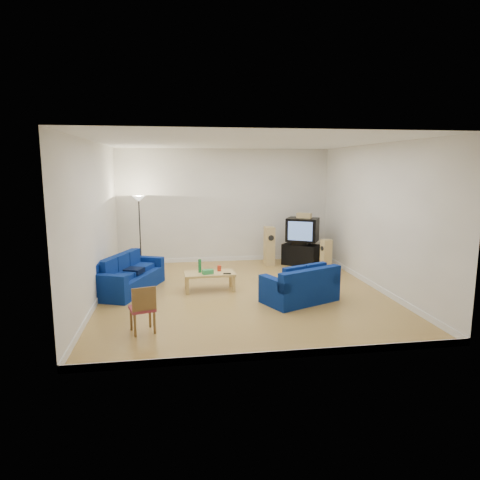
{
  "coord_description": "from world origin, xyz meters",
  "views": [
    {
      "loc": [
        -1.42,
        -8.82,
        2.71
      ],
      "look_at": [
        0.0,
        0.4,
        1.1
      ],
      "focal_mm": 32.0,
      "sensor_mm": 36.0,
      "label": 1
    }
  ],
  "objects": [
    {
      "name": "speaker_left",
      "position": [
        1.15,
        2.53,
        0.54
      ],
      "size": [
        0.27,
        0.35,
        1.07
      ],
      "rotation": [
        0.0,
        0.0,
        0.07
      ],
      "color": "tan",
      "rests_on": "ground"
    },
    {
      "name": "remote",
      "position": [
        -0.32,
        0.14,
        0.41
      ],
      "size": [
        0.17,
        0.08,
        0.02
      ],
      "primitive_type": "cube",
      "rotation": [
        0.0,
        0.0,
        -0.15
      ],
      "color": "black",
      "rests_on": "coffee_table"
    },
    {
      "name": "sofa_three_seat",
      "position": [
        -2.5,
        0.58,
        0.28
      ],
      "size": [
        1.52,
        2.13,
        0.76
      ],
      "rotation": [
        0.0,
        0.0,
        -1.96
      ],
      "color": "#011452",
      "rests_on": "ground"
    },
    {
      "name": "coffee_table",
      "position": [
        -0.69,
        0.32,
        0.35
      ],
      "size": [
        1.12,
        0.59,
        0.4
      ],
      "rotation": [
        0.0,
        0.0,
        0.03
      ],
      "color": "tan",
      "rests_on": "ground"
    },
    {
      "name": "av_receiver",
      "position": [
        1.97,
        2.37,
        0.63
      ],
      "size": [
        0.54,
        0.5,
        0.1
      ],
      "primitive_type": "cube",
      "rotation": [
        0.0,
        0.0,
        -0.45
      ],
      "color": "black",
      "rests_on": "tv_stand"
    },
    {
      "name": "room",
      "position": [
        0.0,
        0.0,
        1.54
      ],
      "size": [
        6.01,
        6.51,
        3.21
      ],
      "color": "brown",
      "rests_on": "ground"
    },
    {
      "name": "red_canister",
      "position": [
        -0.46,
        0.44,
        0.46
      ],
      "size": [
        0.11,
        0.11,
        0.12
      ],
      "primitive_type": "cylinder",
      "rotation": [
        0.0,
        0.0,
        -0.23
      ],
      "color": "red",
      "rests_on": "coffee_table"
    },
    {
      "name": "sofa_loveseat",
      "position": [
        1.07,
        -0.78,
        0.28
      ],
      "size": [
        1.67,
        1.34,
        0.73
      ],
      "rotation": [
        0.0,
        0.0,
        0.42
      ],
      "color": "#011452",
      "rests_on": "ground"
    },
    {
      "name": "tv_stand",
      "position": [
        2.02,
        2.4,
        0.29
      ],
      "size": [
        1.07,
        1.03,
        0.58
      ],
      "primitive_type": "cube",
      "rotation": [
        0.0,
        0.0,
        -0.71
      ],
      "color": "black",
      "rests_on": "ground"
    },
    {
      "name": "dining_chair",
      "position": [
        -1.97,
        -1.98,
        0.45
      ],
      "size": [
        0.48,
        0.48,
        0.81
      ],
      "rotation": [
        0.0,
        0.0,
        0.28
      ],
      "color": "brown",
      "rests_on": "ground"
    },
    {
      "name": "centre_speaker",
      "position": [
        2.06,
        2.34,
        1.39
      ],
      "size": [
        0.41,
        0.36,
        0.14
      ],
      "primitive_type": "cube",
      "rotation": [
        0.0,
        0.0,
        -0.62
      ],
      "color": "tan",
      "rests_on": "television"
    },
    {
      "name": "speaker_right",
      "position": [
        2.45,
        1.6,
        0.42
      ],
      "size": [
        0.29,
        0.25,
        0.84
      ],
      "rotation": [
        0.0,
        0.0,
        -1.3
      ],
      "color": "tan",
      "rests_on": "ground"
    },
    {
      "name": "tissue_box",
      "position": [
        -0.74,
        0.21,
        0.45
      ],
      "size": [
        0.26,
        0.18,
        0.1
      ],
      "primitive_type": "cube",
      "rotation": [
        0.0,
        0.0,
        0.25
      ],
      "color": "green",
      "rests_on": "coffee_table"
    },
    {
      "name": "floor_lamp",
      "position": [
        -2.33,
        2.55,
        1.62
      ],
      "size": [
        0.33,
        0.33,
        1.96
      ],
      "color": "black",
      "rests_on": "ground"
    },
    {
      "name": "television",
      "position": [
        2.03,
        2.36,
        1.0
      ],
      "size": [
        1.01,
        0.92,
        0.63
      ],
      "rotation": [
        0.0,
        0.0,
        -0.5
      ],
      "color": "black",
      "rests_on": "av_receiver"
    },
    {
      "name": "bottle",
      "position": [
        -0.9,
        0.37,
        0.55
      ],
      "size": [
        0.07,
        0.07,
        0.3
      ],
      "primitive_type": "cylinder",
      "rotation": [
        0.0,
        0.0,
        0.03
      ],
      "color": "#197233",
      "rests_on": "coffee_table"
    }
  ]
}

